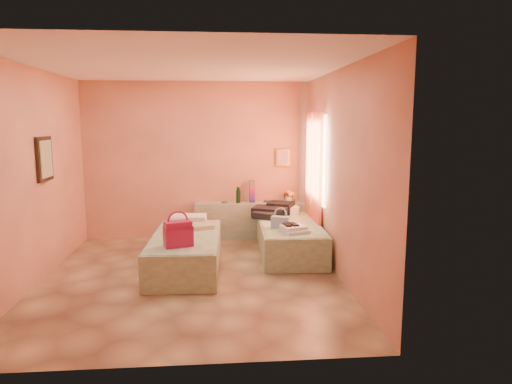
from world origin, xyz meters
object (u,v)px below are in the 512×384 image
(bed_right, at_px, (289,238))
(towel_stack, at_px, (295,229))
(magenta_handbag, at_px, (178,234))
(flower_vase, at_px, (288,195))
(water_bottle, at_px, (238,195))
(green_book, at_px, (269,201))
(blue_handbag, at_px, (280,222))
(headboard_ledge, at_px, (252,220))
(bed_left, at_px, (186,252))

(bed_right, bearing_deg, towel_stack, -89.89)
(magenta_handbag, height_order, towel_stack, magenta_handbag)
(flower_vase, distance_m, towel_stack, 1.70)
(bed_right, relative_size, water_bottle, 7.22)
(bed_right, bearing_deg, water_bottle, 129.06)
(green_book, height_order, magenta_handbag, magenta_handbag)
(blue_handbag, distance_m, towel_stack, 0.36)
(headboard_ledge, relative_size, green_book, 11.12)
(headboard_ledge, bearing_deg, blue_handbag, -76.52)
(bed_left, relative_size, magenta_handbag, 5.58)
(blue_handbag, bearing_deg, bed_left, -147.27)
(headboard_ledge, bearing_deg, bed_right, -63.43)
(green_book, height_order, flower_vase, flower_vase)
(magenta_handbag, bearing_deg, bed_right, 17.85)
(headboard_ledge, xyz_separation_m, flower_vase, (0.67, -0.02, 0.46))
(bed_right, bearing_deg, magenta_handbag, -141.48)
(headboard_ledge, height_order, bed_left, headboard_ledge)
(bed_right, height_order, water_bottle, water_bottle)
(green_book, height_order, towel_stack, green_book)
(headboard_ledge, xyz_separation_m, magenta_handbag, (-1.13, -2.28, 0.34))
(blue_handbag, bearing_deg, bed_right, 80.63)
(bed_right, xyz_separation_m, green_book, (-0.21, 1.06, 0.42))
(magenta_handbag, xyz_separation_m, towel_stack, (1.63, 0.58, -0.12))
(headboard_ledge, distance_m, flower_vase, 0.81)
(flower_vase, distance_m, magenta_handbag, 2.89)
(headboard_ledge, bearing_deg, magenta_handbag, -116.27)
(headboard_ledge, height_order, flower_vase, flower_vase)
(flower_vase, xyz_separation_m, towel_stack, (-0.16, -1.68, -0.23))
(bed_left, relative_size, blue_handbag, 7.26)
(headboard_ledge, xyz_separation_m, blue_handbag, (0.33, -1.39, 0.26))
(blue_handbag, bearing_deg, towel_stack, -40.75)
(headboard_ledge, relative_size, bed_left, 1.02)
(magenta_handbag, bearing_deg, blue_handbag, 12.67)
(bed_left, bearing_deg, headboard_ledge, 59.36)
(green_book, xyz_separation_m, flower_vase, (0.35, -0.04, 0.12))
(headboard_ledge, height_order, water_bottle, water_bottle)
(headboard_ledge, xyz_separation_m, water_bottle, (-0.24, -0.04, 0.46))
(bed_right, height_order, flower_vase, flower_vase)
(water_bottle, relative_size, flower_vase, 1.05)
(green_book, relative_size, flower_vase, 0.70)
(bed_right, xyz_separation_m, water_bottle, (-0.77, 1.01, 0.54))
(headboard_ledge, height_order, towel_stack, headboard_ledge)
(water_bottle, distance_m, green_book, 0.57)
(water_bottle, relative_size, magenta_handbag, 0.77)
(bed_left, height_order, towel_stack, towel_stack)
(blue_handbag, relative_size, towel_stack, 0.79)
(towel_stack, bearing_deg, magenta_handbag, -160.39)
(headboard_ledge, distance_m, green_book, 0.46)
(green_book, distance_m, towel_stack, 1.73)
(water_bottle, bearing_deg, headboard_ledge, 9.31)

